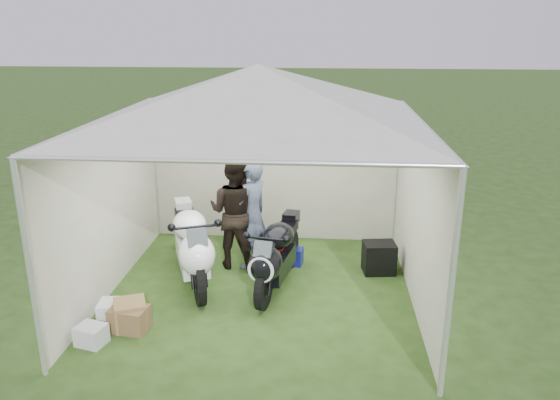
% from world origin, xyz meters
% --- Properties ---
extents(ground, '(80.00, 80.00, 0.00)m').
position_xyz_m(ground, '(0.00, 0.00, 0.00)').
color(ground, '#254113').
rests_on(ground, ground).
extents(canopy_tent, '(5.66, 5.66, 3.00)m').
position_xyz_m(canopy_tent, '(-0.00, 0.03, 2.58)').
color(canopy_tent, silver).
rests_on(canopy_tent, ground).
extents(motorcycle_white, '(1.01, 2.00, 1.03)m').
position_xyz_m(motorcycle_white, '(-0.96, 0.19, 0.58)').
color(motorcycle_white, black).
rests_on(motorcycle_white, ground).
extents(motorcycle_black, '(0.62, 1.85, 0.92)m').
position_xyz_m(motorcycle_black, '(0.20, 0.10, 0.51)').
color(motorcycle_black, black).
rests_on(motorcycle_black, ground).
extents(paddock_stand, '(0.38, 0.27, 0.26)m').
position_xyz_m(paddock_stand, '(0.35, 0.93, 0.13)').
color(paddock_stand, '#1D24B1').
rests_on(paddock_stand, ground).
extents(person_dark_jacket, '(0.96, 0.83, 1.69)m').
position_xyz_m(person_dark_jacket, '(-0.46, 0.82, 0.85)').
color(person_dark_jacket, black).
rests_on(person_dark_jacket, ground).
extents(person_blue_jacket, '(0.66, 0.71, 1.63)m').
position_xyz_m(person_blue_jacket, '(-0.22, 0.82, 0.81)').
color(person_blue_jacket, slate).
rests_on(person_blue_jacket, ground).
extents(equipment_box, '(0.49, 0.41, 0.45)m').
position_xyz_m(equipment_box, '(1.64, 0.77, 0.22)').
color(equipment_box, black).
rests_on(equipment_box, ground).
extents(crate_0, '(0.44, 0.36, 0.27)m').
position_xyz_m(crate_0, '(-1.65, -0.92, 0.13)').
color(crate_0, silver).
rests_on(crate_0, ground).
extents(crate_1, '(0.47, 0.47, 0.32)m').
position_xyz_m(crate_1, '(-1.44, -1.01, 0.16)').
color(crate_1, olive).
rests_on(crate_1, ground).
extents(crate_2, '(0.37, 0.33, 0.23)m').
position_xyz_m(crate_2, '(-1.75, -1.42, 0.11)').
color(crate_2, silver).
rests_on(crate_2, ground).
extents(crate_3, '(0.47, 0.37, 0.29)m').
position_xyz_m(crate_3, '(-1.42, -1.09, 0.14)').
color(crate_3, brown).
rests_on(crate_3, ground).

